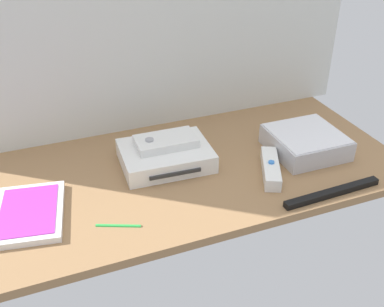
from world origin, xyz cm
name	(u,v)px	position (x,y,z in cm)	size (l,w,h in cm)	color
ground_plane	(192,171)	(0.00, 0.00, -1.00)	(100.00, 48.00, 2.00)	#936D47
back_wall	(155,7)	(0.00, 24.60, 32.00)	(110.00, 1.20, 64.00)	silver
game_console	(166,156)	(-5.15, 4.09, 2.20)	(21.83, 17.37, 4.40)	white
mini_computer	(306,142)	(29.19, -3.18, 2.64)	(17.18, 17.18, 5.30)	silver
game_case	(29,213)	(-37.54, -4.56, 0.76)	(16.66, 21.05, 1.56)	white
remote_wand	(271,168)	(16.03, -9.01, 1.51)	(9.53, 14.93, 3.40)	white
remote_classic_pad	(166,141)	(-4.59, 5.33, 5.41)	(14.60, 8.36, 2.40)	white
sensor_bar	(332,193)	(24.35, -21.30, 0.70)	(24.00, 1.80, 1.40)	black
stylus_pen	(118,225)	(-21.36, -14.29, 0.35)	(0.70, 0.70, 9.00)	green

